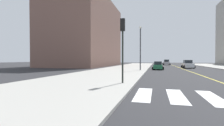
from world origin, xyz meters
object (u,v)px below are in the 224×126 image
car_silver_nearest (166,62)px  street_lamp (140,44)px  traffic_light_far_corner (123,38)px  car_green_second (158,66)px  car_white_third (188,64)px

car_silver_nearest → street_lamp: bearing=-100.1°
traffic_light_far_corner → car_green_second: bearing=82.0°
street_lamp → car_silver_nearest: bearing=79.7°
car_green_second → car_white_third: size_ratio=0.87×
car_green_second → car_white_third: (6.85, 7.81, 0.12)m
car_silver_nearest → car_white_third: 23.20m
car_silver_nearest → car_white_third: (3.51, -22.93, -0.05)m
car_silver_nearest → car_green_second: car_silver_nearest is taller
car_white_third → traffic_light_far_corner: bearing=69.8°
car_white_third → street_lamp: (-9.95, -12.42, 3.84)m
car_white_third → car_silver_nearest: bearing=-82.9°
street_lamp → car_green_second: bearing=56.1°
car_silver_nearest → traffic_light_far_corner: bearing=-96.7°
traffic_light_far_corner → car_silver_nearest: bearing=83.1°
car_silver_nearest → traffic_light_far_corner: 52.57m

